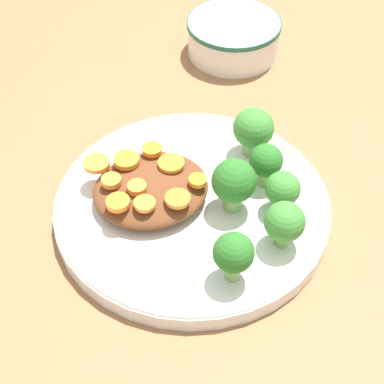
# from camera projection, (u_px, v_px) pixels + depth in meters

# --- Properties ---
(ground_plane) EXTENTS (4.00, 4.00, 0.00)m
(ground_plane) POSITION_uv_depth(u_px,v_px,m) (192.00, 214.00, 0.66)
(ground_plane) COLOR #8C603D
(plate) EXTENTS (0.28, 0.28, 0.02)m
(plate) POSITION_uv_depth(u_px,v_px,m) (192.00, 206.00, 0.65)
(plate) COLOR silver
(plate) RESTS_ON ground_plane
(dip_bowl) EXTENTS (0.12, 0.12, 0.05)m
(dip_bowl) POSITION_uv_depth(u_px,v_px,m) (234.00, 35.00, 0.84)
(dip_bowl) COLOR white
(dip_bowl) RESTS_ON ground_plane
(stew_mound) EXTENTS (0.10, 0.12, 0.03)m
(stew_mound) POSITION_uv_depth(u_px,v_px,m) (151.00, 189.00, 0.64)
(stew_mound) COLOR brown
(stew_mound) RESTS_ON plate
(broccoli_floret_0) EXTENTS (0.04, 0.04, 0.06)m
(broccoli_floret_0) POSITION_uv_depth(u_px,v_px,m) (234.00, 183.00, 0.62)
(broccoli_floret_0) COLOR #7FA85B
(broccoli_floret_0) RESTS_ON plate
(broccoli_floret_1) EXTENTS (0.04, 0.04, 0.06)m
(broccoli_floret_1) POSITION_uv_depth(u_px,v_px,m) (253.00, 130.00, 0.68)
(broccoli_floret_1) COLOR #7FA85B
(broccoli_floret_1) RESTS_ON plate
(broccoli_floret_2) EXTENTS (0.04, 0.04, 0.05)m
(broccoli_floret_2) POSITION_uv_depth(u_px,v_px,m) (238.00, 252.00, 0.56)
(broccoli_floret_2) COLOR #759E51
(broccoli_floret_2) RESTS_ON plate
(broccoli_floret_3) EXTENTS (0.04, 0.04, 0.05)m
(broccoli_floret_3) POSITION_uv_depth(u_px,v_px,m) (285.00, 223.00, 0.59)
(broccoli_floret_3) COLOR #759E51
(broccoli_floret_3) RESTS_ON plate
(broccoli_floret_4) EXTENTS (0.04, 0.04, 0.05)m
(broccoli_floret_4) POSITION_uv_depth(u_px,v_px,m) (283.00, 190.00, 0.62)
(broccoli_floret_4) COLOR #759E51
(broccoli_floret_4) RESTS_ON plate
(broccoli_floret_5) EXTENTS (0.03, 0.03, 0.05)m
(broccoli_floret_5) POSITION_uv_depth(u_px,v_px,m) (265.00, 162.00, 0.65)
(broccoli_floret_5) COLOR #7FA85B
(broccoli_floret_5) RESTS_ON plate
(carrot_slice_0) EXTENTS (0.03, 0.03, 0.01)m
(carrot_slice_0) POSITION_uv_depth(u_px,v_px,m) (126.00, 160.00, 0.65)
(carrot_slice_0) COLOR orange
(carrot_slice_0) RESTS_ON stew_mound
(carrot_slice_1) EXTENTS (0.02, 0.02, 0.01)m
(carrot_slice_1) POSITION_uv_depth(u_px,v_px,m) (111.00, 181.00, 0.63)
(carrot_slice_1) COLOR orange
(carrot_slice_1) RESTS_ON stew_mound
(carrot_slice_2) EXTENTS (0.03, 0.03, 0.00)m
(carrot_slice_2) POSITION_uv_depth(u_px,v_px,m) (178.00, 199.00, 0.61)
(carrot_slice_2) COLOR orange
(carrot_slice_2) RESTS_ON stew_mound
(carrot_slice_3) EXTENTS (0.02, 0.02, 0.01)m
(carrot_slice_3) POSITION_uv_depth(u_px,v_px,m) (197.00, 178.00, 0.63)
(carrot_slice_3) COLOR orange
(carrot_slice_3) RESTS_ON stew_mound
(carrot_slice_4) EXTENTS (0.02, 0.02, 0.01)m
(carrot_slice_4) POSITION_uv_depth(u_px,v_px,m) (117.00, 200.00, 0.61)
(carrot_slice_4) COLOR orange
(carrot_slice_4) RESTS_ON stew_mound
(carrot_slice_5) EXTENTS (0.03, 0.03, 0.00)m
(carrot_slice_5) POSITION_uv_depth(u_px,v_px,m) (171.00, 163.00, 0.65)
(carrot_slice_5) COLOR orange
(carrot_slice_5) RESTS_ON stew_mound
(carrot_slice_6) EXTENTS (0.02, 0.02, 0.01)m
(carrot_slice_6) POSITION_uv_depth(u_px,v_px,m) (137.00, 187.00, 0.62)
(carrot_slice_6) COLOR orange
(carrot_slice_6) RESTS_ON stew_mound
(carrot_slice_7) EXTENTS (0.02, 0.02, 0.00)m
(carrot_slice_7) POSITION_uv_depth(u_px,v_px,m) (145.00, 204.00, 0.61)
(carrot_slice_7) COLOR orange
(carrot_slice_7) RESTS_ON stew_mound
(carrot_slice_8) EXTENTS (0.03, 0.03, 0.01)m
(carrot_slice_8) POSITION_uv_depth(u_px,v_px,m) (96.00, 163.00, 0.65)
(carrot_slice_8) COLOR orange
(carrot_slice_8) RESTS_ON stew_mound
(carrot_slice_9) EXTENTS (0.02, 0.02, 0.01)m
(carrot_slice_9) POSITION_uv_depth(u_px,v_px,m) (152.00, 150.00, 0.66)
(carrot_slice_9) COLOR orange
(carrot_slice_9) RESTS_ON stew_mound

